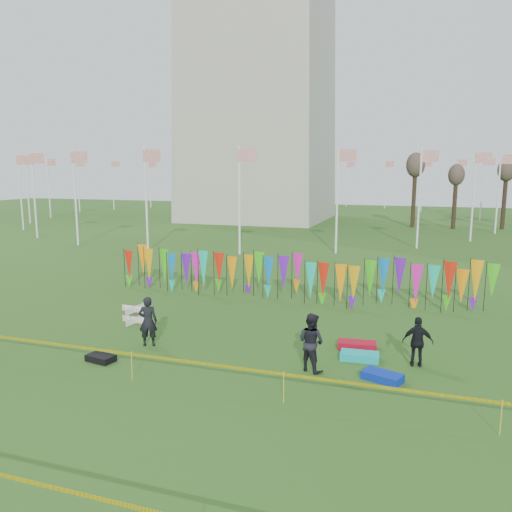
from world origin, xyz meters
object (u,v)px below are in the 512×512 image
(kite_bag_turquoise, at_px, (360,356))
(kite_bag_blue, at_px, (382,377))
(box_kite, at_px, (135,314))
(person_mid, at_px, (311,342))
(kite_bag_red, at_px, (357,345))
(kite_bag_black, at_px, (101,358))
(person_left, at_px, (148,321))
(person_right, at_px, (418,342))

(kite_bag_turquoise, bearing_deg, kite_bag_blue, -59.68)
(kite_bag_blue, bearing_deg, kite_bag_turquoise, 120.32)
(box_kite, xyz_separation_m, person_mid, (7.87, -2.55, 0.56))
(kite_bag_red, bearing_deg, kite_bag_blue, -67.02)
(box_kite, bearing_deg, kite_bag_turquoise, -7.33)
(box_kite, bearing_deg, kite_bag_black, -73.57)
(person_left, height_order, kite_bag_red, person_left)
(kite_bag_red, bearing_deg, person_right, -27.05)
(person_left, bearing_deg, kite_bag_blue, 156.83)
(box_kite, xyz_separation_m, kite_bag_blue, (10.06, -2.63, -0.24))
(box_kite, distance_m, kite_bag_blue, 10.41)
(person_mid, bearing_deg, person_right, -130.55)
(person_mid, height_order, kite_bag_blue, person_mid)
(box_kite, distance_m, person_right, 11.08)
(box_kite, bearing_deg, person_left, -49.00)
(kite_bag_turquoise, bearing_deg, person_left, -172.22)
(kite_bag_turquoise, relative_size, kite_bag_black, 1.35)
(kite_bag_red, relative_size, kite_bag_black, 1.43)
(person_mid, relative_size, person_right, 1.14)
(person_right, height_order, kite_bag_black, person_right)
(person_mid, xyz_separation_m, kite_bag_red, (1.13, 2.43, -0.80))
(box_kite, bearing_deg, person_right, -5.94)
(person_mid, height_order, kite_bag_turquoise, person_mid)
(person_left, distance_m, person_mid, 5.98)
(person_right, relative_size, kite_bag_black, 1.75)
(person_mid, relative_size, kite_bag_red, 1.39)
(person_right, distance_m, kite_bag_red, 2.36)
(kite_bag_turquoise, bearing_deg, kite_bag_black, -160.73)
(box_kite, relative_size, kite_bag_red, 0.55)
(kite_bag_turquoise, xyz_separation_m, kite_bag_black, (-8.04, -2.81, -0.02))
(person_right, xyz_separation_m, kite_bag_turquoise, (-1.79, -0.04, -0.69))
(person_mid, xyz_separation_m, kite_bag_black, (-6.69, -1.45, -0.81))
(kite_bag_black, bearing_deg, person_mid, 12.21)
(person_left, bearing_deg, person_right, 166.46)
(box_kite, xyz_separation_m, kite_bag_turquoise, (9.22, -1.19, -0.24))
(kite_bag_blue, relative_size, kite_bag_black, 1.25)
(person_mid, distance_m, person_right, 3.44)
(kite_bag_turquoise, relative_size, kite_bag_blue, 1.09)
(person_left, xyz_separation_m, kite_bag_blue, (8.16, -0.45, -0.78))
(box_kite, relative_size, person_mid, 0.40)
(person_left, relative_size, kite_bag_red, 1.36)
(kite_bag_black, bearing_deg, kite_bag_blue, 8.74)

